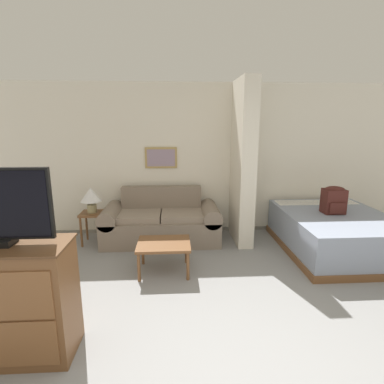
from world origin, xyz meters
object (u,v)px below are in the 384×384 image
(backpack, at_px, (334,199))
(coffee_table, at_px, (164,246))
(tv_dresser, at_px, (7,302))
(couch, at_px, (161,222))
(table_lamp, at_px, (91,196))
(bed, at_px, (335,232))

(backpack, bearing_deg, coffee_table, -167.08)
(coffee_table, height_order, tv_dresser, tv_dresser)
(coffee_table, distance_m, backpack, 2.66)
(couch, height_order, tv_dresser, tv_dresser)
(couch, distance_m, backpack, 2.73)
(couch, relative_size, table_lamp, 4.76)
(table_lamp, height_order, bed, table_lamp)
(coffee_table, relative_size, tv_dresser, 0.64)
(couch, bearing_deg, table_lamp, -176.95)
(tv_dresser, distance_m, bed, 4.30)
(tv_dresser, distance_m, backpack, 4.29)
(couch, relative_size, coffee_table, 2.81)
(couch, height_order, bed, couch)
(tv_dresser, height_order, backpack, backpack)
(coffee_table, xyz_separation_m, backpack, (2.56, 0.59, 0.44))
(couch, bearing_deg, bed, -12.05)
(table_lamp, xyz_separation_m, bed, (3.79, -0.51, -0.50))
(coffee_table, distance_m, table_lamp, 1.64)
(table_lamp, distance_m, bed, 3.85)
(couch, distance_m, table_lamp, 1.21)
(coffee_table, distance_m, tv_dresser, 1.87)
(bed, bearing_deg, table_lamp, 172.28)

